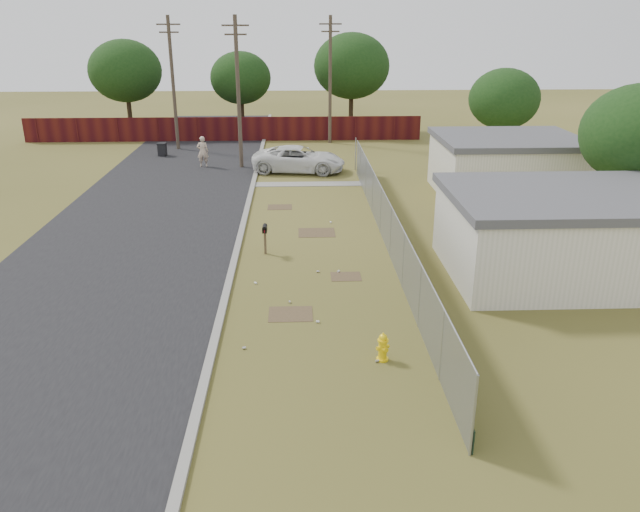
{
  "coord_description": "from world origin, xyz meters",
  "views": [
    {
      "loc": [
        -0.56,
        -22.88,
        8.83
      ],
      "look_at": [
        0.22,
        -2.73,
        1.1
      ],
      "focal_mm": 35.0,
      "sensor_mm": 36.0,
      "label": 1
    }
  ],
  "objects_px": {
    "fire_hydrant": "(383,347)",
    "trash_bin": "(162,149)",
    "pickup_truck": "(299,159)",
    "pedestrian": "(203,152)",
    "mailbox": "(265,231)"
  },
  "relations": [
    {
      "from": "fire_hydrant",
      "to": "mailbox",
      "type": "height_order",
      "value": "mailbox"
    },
    {
      "from": "mailbox",
      "to": "pickup_truck",
      "type": "bearing_deg",
      "value": 84.19
    },
    {
      "from": "mailbox",
      "to": "trash_bin",
      "type": "distance_m",
      "value": 20.69
    },
    {
      "from": "pickup_truck",
      "to": "trash_bin",
      "type": "relative_size",
      "value": 6.27
    },
    {
      "from": "pickup_truck",
      "to": "fire_hydrant",
      "type": "bearing_deg",
      "value": -166.19
    },
    {
      "from": "trash_bin",
      "to": "fire_hydrant",
      "type": "bearing_deg",
      "value": -67.54
    },
    {
      "from": "pickup_truck",
      "to": "mailbox",
      "type": "bearing_deg",
      "value": -177.41
    },
    {
      "from": "pickup_truck",
      "to": "trash_bin",
      "type": "bearing_deg",
      "value": 70.04
    },
    {
      "from": "mailbox",
      "to": "pickup_truck",
      "type": "distance_m",
      "value": 14.23
    },
    {
      "from": "pedestrian",
      "to": "trash_bin",
      "type": "bearing_deg",
      "value": -52.49
    },
    {
      "from": "fire_hydrant",
      "to": "pedestrian",
      "type": "height_order",
      "value": "pedestrian"
    },
    {
      "from": "fire_hydrant",
      "to": "trash_bin",
      "type": "relative_size",
      "value": 0.94
    },
    {
      "from": "pedestrian",
      "to": "trash_bin",
      "type": "height_order",
      "value": "pedestrian"
    },
    {
      "from": "pickup_truck",
      "to": "pedestrian",
      "type": "bearing_deg",
      "value": 83.51
    },
    {
      "from": "mailbox",
      "to": "pickup_truck",
      "type": "xyz_separation_m",
      "value": [
        1.44,
        14.15,
        -0.18
      ]
    }
  ]
}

